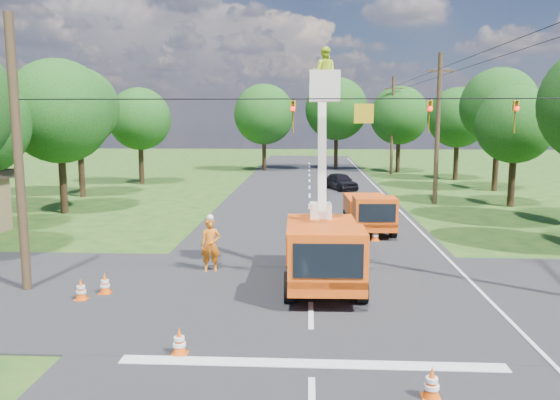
# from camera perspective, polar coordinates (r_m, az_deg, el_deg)

# --- Properties ---
(ground) EXTENTS (140.00, 140.00, 0.00)m
(ground) POSITION_cam_1_polar(r_m,az_deg,el_deg) (35.65, 3.12, -0.73)
(ground) COLOR #1D4514
(ground) RESTS_ON ground
(road_main) EXTENTS (12.00, 100.00, 0.06)m
(road_main) POSITION_cam_1_polar(r_m,az_deg,el_deg) (35.65, 3.12, -0.73)
(road_main) COLOR black
(road_main) RESTS_ON ground
(road_cross) EXTENTS (56.00, 10.00, 0.07)m
(road_cross) POSITION_cam_1_polar(r_m,az_deg,el_deg) (18.11, 3.22, -9.84)
(road_cross) COLOR black
(road_cross) RESTS_ON ground
(stop_bar) EXTENTS (9.00, 0.45, 0.02)m
(stop_bar) POSITION_cam_1_polar(r_m,az_deg,el_deg) (13.27, 3.30, -16.89)
(stop_bar) COLOR silver
(stop_bar) RESTS_ON ground
(edge_line) EXTENTS (0.12, 90.00, 0.02)m
(edge_line) POSITION_cam_1_polar(r_m,az_deg,el_deg) (36.10, 12.05, -0.79)
(edge_line) COLOR silver
(edge_line) RESTS_ON ground
(bucket_truck) EXTENTS (2.68, 6.47, 8.06)m
(bucket_truck) POSITION_cam_1_polar(r_m,az_deg,el_deg) (18.71, 4.53, -3.89)
(bucket_truck) COLOR #F15511
(bucket_truck) RESTS_ON ground
(second_truck) EXTENTS (2.34, 5.48, 2.02)m
(second_truck) POSITION_cam_1_polar(r_m,az_deg,el_deg) (28.02, 9.30, -1.17)
(second_truck) COLOR #F15511
(second_truck) RESTS_ON ground
(ground_worker) EXTENTS (0.80, 0.59, 2.04)m
(ground_worker) POSITION_cam_1_polar(r_m,az_deg,el_deg) (20.60, -7.26, -4.69)
(ground_worker) COLOR orange
(ground_worker) RESTS_ON ground
(distant_car) EXTENTS (2.99, 4.34, 1.37)m
(distant_car) POSITION_cam_1_polar(r_m,az_deg,el_deg) (44.49, 6.36, 1.95)
(distant_car) COLOR black
(distant_car) RESTS_ON ground
(traffic_cone_0) EXTENTS (0.38, 0.38, 0.71)m
(traffic_cone_0) POSITION_cam_1_polar(r_m,az_deg,el_deg) (13.81, -10.48, -14.35)
(traffic_cone_0) COLOR #F3530C
(traffic_cone_0) RESTS_ON ground
(traffic_cone_1) EXTENTS (0.38, 0.38, 0.71)m
(traffic_cone_1) POSITION_cam_1_polar(r_m,az_deg,el_deg) (12.08, 15.56, -17.98)
(traffic_cone_1) COLOR #F3530C
(traffic_cone_1) RESTS_ON ground
(traffic_cone_2) EXTENTS (0.38, 0.38, 0.71)m
(traffic_cone_2) POSITION_cam_1_polar(r_m,az_deg,el_deg) (23.48, 5.06, -4.68)
(traffic_cone_2) COLOR #F3530C
(traffic_cone_2) RESTS_ON ground
(traffic_cone_3) EXTENTS (0.38, 0.38, 0.71)m
(traffic_cone_3) POSITION_cam_1_polar(r_m,az_deg,el_deg) (25.94, 9.93, -3.51)
(traffic_cone_3) COLOR #F3530C
(traffic_cone_3) RESTS_ON ground
(traffic_cone_4) EXTENTS (0.38, 0.38, 0.71)m
(traffic_cone_4) POSITION_cam_1_polar(r_m,az_deg,el_deg) (18.89, -17.82, -8.32)
(traffic_cone_4) COLOR #F3530C
(traffic_cone_4) RESTS_ON ground
(traffic_cone_5) EXTENTS (0.38, 0.38, 0.71)m
(traffic_cone_5) POSITION_cam_1_polar(r_m,az_deg,el_deg) (18.51, -20.08, -8.78)
(traffic_cone_5) COLOR #F3530C
(traffic_cone_5) RESTS_ON ground
(traffic_cone_7) EXTENTS (0.38, 0.38, 0.71)m
(traffic_cone_7) POSITION_cam_1_polar(r_m,az_deg,el_deg) (33.36, 11.49, -0.90)
(traffic_cone_7) COLOR #F3530C
(traffic_cone_7) RESTS_ON ground
(pole_right_mid) EXTENTS (1.80, 0.30, 10.00)m
(pole_right_mid) POSITION_cam_1_polar(r_m,az_deg,el_deg) (38.18, 16.15, 7.26)
(pole_right_mid) COLOR #4C3823
(pole_right_mid) RESTS_ON ground
(pole_right_far) EXTENTS (1.80, 0.30, 10.00)m
(pole_right_far) POSITION_cam_1_polar(r_m,az_deg,el_deg) (57.84, 11.65, 7.71)
(pole_right_far) COLOR #4C3823
(pole_right_far) RESTS_ON ground
(pole_left) EXTENTS (0.30, 0.30, 9.00)m
(pole_left) POSITION_cam_1_polar(r_m,az_deg,el_deg) (19.63, -25.69, 4.18)
(pole_left) COLOR #4C3823
(pole_left) RESTS_ON ground
(signal_span) EXTENTS (18.00, 0.29, 1.07)m
(signal_span) POSITION_cam_1_polar(r_m,az_deg,el_deg) (17.34, 10.85, 8.97)
(signal_span) COLOR black
(signal_span) RESTS_ON ground
(tree_left_d) EXTENTS (6.20, 6.20, 9.24)m
(tree_left_d) POSITION_cam_1_polar(r_m,az_deg,el_deg) (35.47, -22.10, 8.56)
(tree_left_d) COLOR #382616
(tree_left_d) RESTS_ON ground
(tree_left_e) EXTENTS (5.80, 5.80, 9.41)m
(tree_left_e) POSITION_cam_1_polar(r_m,az_deg,el_deg) (42.61, -20.34, 9.02)
(tree_left_e) COLOR #382616
(tree_left_e) RESTS_ON ground
(tree_left_f) EXTENTS (5.40, 5.40, 8.40)m
(tree_left_f) POSITION_cam_1_polar(r_m,az_deg,el_deg) (49.43, -14.46, 8.19)
(tree_left_f) COLOR #382616
(tree_left_f) RESTS_ON ground
(tree_right_c) EXTENTS (5.00, 5.00, 7.83)m
(tree_right_c) POSITION_cam_1_polar(r_m,az_deg,el_deg) (38.56, 23.37, 7.22)
(tree_right_c) COLOR #382616
(tree_right_c) RESTS_ON ground
(tree_right_d) EXTENTS (6.00, 6.00, 9.70)m
(tree_right_d) POSITION_cam_1_polar(r_m,az_deg,el_deg) (46.65, 21.91, 9.07)
(tree_right_d) COLOR #382616
(tree_right_d) RESTS_ON ground
(tree_right_e) EXTENTS (5.60, 5.60, 8.63)m
(tree_right_e) POSITION_cam_1_polar(r_m,az_deg,el_deg) (54.01, 18.10, 8.18)
(tree_right_e) COLOR #382616
(tree_right_e) RESTS_ON ground
(tree_far_a) EXTENTS (6.60, 6.60, 9.50)m
(tree_far_a) POSITION_cam_1_polar(r_m,az_deg,el_deg) (60.39, -1.68, 8.93)
(tree_far_a) COLOR #382616
(tree_far_a) RESTS_ON ground
(tree_far_b) EXTENTS (7.00, 7.00, 10.32)m
(tree_far_b) POSITION_cam_1_polar(r_m,az_deg,el_deg) (62.28, 5.93, 9.44)
(tree_far_b) COLOR #382616
(tree_far_b) RESTS_ON ground
(tree_far_c) EXTENTS (6.20, 6.20, 9.18)m
(tree_far_c) POSITION_cam_1_polar(r_m,az_deg,el_deg) (59.97, 12.35, 8.62)
(tree_far_c) COLOR #382616
(tree_far_c) RESTS_ON ground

